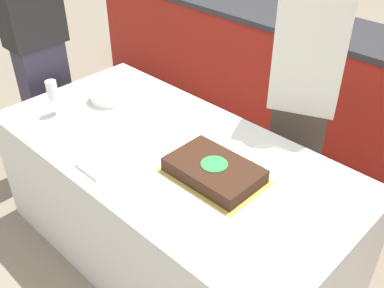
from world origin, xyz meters
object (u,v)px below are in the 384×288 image
at_px(plate_stack, 109,93).
at_px(wine_glass, 52,92).
at_px(cake, 214,171).
at_px(person_cutting_cake, 304,97).
at_px(person_seated_left, 39,52).

height_order(plate_stack, wine_glass, wine_glass).
relative_size(cake, wine_glass, 2.28).
distance_m(wine_glass, person_cutting_cake, 1.33).
bearing_deg(person_seated_left, plate_stack, -80.08).
xyz_separation_m(plate_stack, person_cutting_cake, (0.90, 0.59, 0.09)).
distance_m(wine_glass, person_seated_left, 0.52).
distance_m(person_cutting_cake, person_seated_left, 1.62).
distance_m(plate_stack, person_seated_left, 0.58).
height_order(person_cutting_cake, person_seated_left, person_seated_left).
xyz_separation_m(plate_stack, person_seated_left, (-0.56, -0.10, 0.11)).
bearing_deg(wine_glass, cake, 10.76).
height_order(cake, person_cutting_cake, person_cutting_cake).
relative_size(cake, person_seated_left, 0.27).
bearing_deg(plate_stack, cake, -7.04).
height_order(cake, person_seated_left, person_seated_left).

